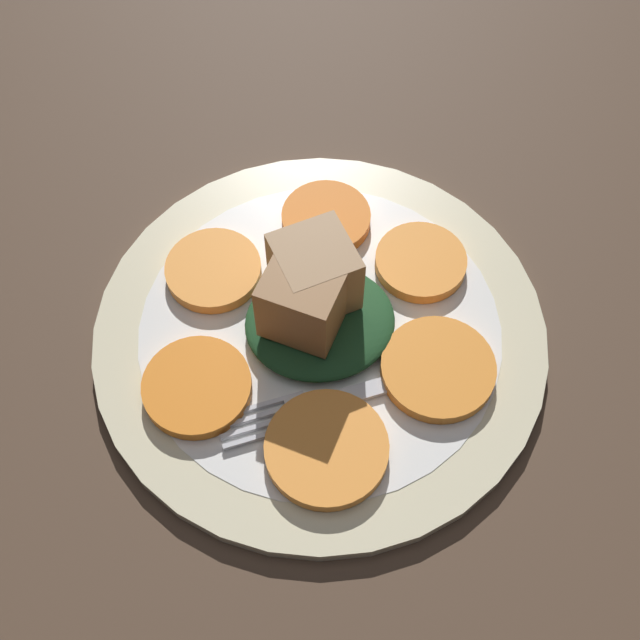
{
  "coord_description": "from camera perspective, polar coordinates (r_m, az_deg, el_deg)",
  "views": [
    {
      "loc": [
        -5.31,
        -26.73,
        49.38
      ],
      "look_at": [
        0.0,
        0.0,
        4.1
      ],
      "focal_mm": 45.0,
      "sensor_mm": 36.0,
      "label": 1
    }
  ],
  "objects": [
    {
      "name": "carrot_slice_0",
      "position": [
        0.52,
        8.38,
        -3.45
      ],
      "size": [
        7.42,
        7.42,
        0.93
      ],
      "primitive_type": "cylinder",
      "color": "orange",
      "rests_on": "plate"
    },
    {
      "name": "plate",
      "position": [
        0.54,
        0.0,
        -0.86
      ],
      "size": [
        30.45,
        30.45,
        1.05
      ],
      "color": "beige",
      "rests_on": "table_slab"
    },
    {
      "name": "carrot_slice_4",
      "position": [
        0.52,
        -8.74,
        -4.72
      ],
      "size": [
        6.99,
        6.99,
        0.93
      ],
      "primitive_type": "cylinder",
      "color": "orange",
      "rests_on": "plate"
    },
    {
      "name": "fork",
      "position": [
        0.51,
        1.62,
        -5.54
      ],
      "size": [
        17.13,
        3.57,
        0.4
      ],
      "rotation": [
        0.0,
        0.0,
        0.11
      ],
      "color": "silver",
      "rests_on": "plate"
    },
    {
      "name": "table_slab",
      "position": [
        0.56,
        0.0,
        -1.65
      ],
      "size": [
        120.0,
        120.0,
        2.0
      ],
      "primitive_type": "cube",
      "color": "#4C3828",
      "rests_on": "ground"
    },
    {
      "name": "carrot_slice_1",
      "position": [
        0.56,
        7.17,
        4.12
      ],
      "size": [
        6.39,
        6.39,
        0.93
      ],
      "primitive_type": "cylinder",
      "color": "orange",
      "rests_on": "plate"
    },
    {
      "name": "carrot_slice_2",
      "position": [
        0.58,
        0.44,
        7.24
      ],
      "size": [
        6.44,
        6.44,
        0.93
      ],
      "primitive_type": "cylinder",
      "color": "orange",
      "rests_on": "plate"
    },
    {
      "name": "center_pile",
      "position": [
        0.52,
        -0.41,
        1.37
      ],
      "size": [
        9.99,
        9.14,
        6.4
      ],
      "color": "#1E4723",
      "rests_on": "plate"
    },
    {
      "name": "carrot_slice_5",
      "position": [
        0.49,
        0.47,
        -9.14
      ],
      "size": [
        7.63,
        7.63,
        0.93
      ],
      "primitive_type": "cylinder",
      "color": "#F99438",
      "rests_on": "plate"
    },
    {
      "name": "carrot_slice_3",
      "position": [
        0.56,
        -7.59,
        3.54
      ],
      "size": [
        6.66,
        6.66,
        0.93
      ],
      "primitive_type": "cylinder",
      "color": "#F99539",
      "rests_on": "plate"
    }
  ]
}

